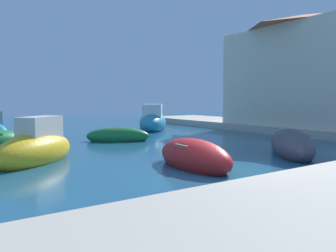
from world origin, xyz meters
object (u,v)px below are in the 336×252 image
at_px(moored_boat_6, 118,136).
at_px(quayside_tree, 285,87).
at_px(moored_boat_1, 153,122).
at_px(waterfront_building_main, 300,70).
at_px(moored_boat_9, 36,149).
at_px(moored_boat_4, 194,157).
at_px(moored_boat_8, 291,145).

xyz_separation_m(moored_boat_6, quayside_tree, (11.98, -1.44, 2.82)).
relative_size(moored_boat_1, waterfront_building_main, 0.52).
bearing_deg(moored_boat_9, moored_boat_1, 178.98).
distance_m(moored_boat_1, moored_boat_9, 13.10).
xyz_separation_m(moored_boat_1, moored_boat_6, (-5.01, -4.76, -0.33)).
relative_size(moored_boat_6, waterfront_building_main, 0.35).
relative_size(moored_boat_4, moored_boat_9, 0.92).
distance_m(moored_boat_1, moored_boat_4, 13.67).
bearing_deg(moored_boat_8, moored_boat_6, 70.40).
height_order(moored_boat_4, moored_boat_6, moored_boat_4).
xyz_separation_m(moored_boat_4, moored_boat_9, (-4.08, 3.80, 0.14)).
bearing_deg(moored_boat_1, quayside_tree, -96.86).
xyz_separation_m(moored_boat_4, moored_boat_8, (4.84, -0.18, 0.02)).
distance_m(moored_boat_9, waterfront_building_main, 17.76).
distance_m(moored_boat_8, moored_boat_9, 9.77).
distance_m(waterfront_building_main, quayside_tree, 1.51).
relative_size(moored_boat_9, quayside_tree, 0.98).
distance_m(moored_boat_8, waterfront_building_main, 10.72).
bearing_deg(waterfront_building_main, moored_boat_9, -175.12).
distance_m(moored_boat_8, quayside_tree, 10.53).
relative_size(moored_boat_4, moored_boat_6, 1.01).
bearing_deg(moored_boat_4, moored_boat_8, 90.08).
xyz_separation_m(moored_boat_4, quayside_tree, (12.80, 6.16, 2.75)).
height_order(moored_boat_1, moored_boat_9, moored_boat_1).
bearing_deg(quayside_tree, moored_boat_4, -154.32).
distance_m(moored_boat_1, quayside_tree, 9.65).
bearing_deg(moored_boat_4, moored_boat_1, 156.98).
bearing_deg(moored_boat_9, waterfront_building_main, 143.06).
distance_m(moored_boat_4, moored_boat_8, 4.85).
height_order(moored_boat_8, moored_boat_9, moored_boat_9).
relative_size(moored_boat_1, moored_boat_6, 1.50).
bearing_deg(moored_boat_8, moored_boat_4, 130.92).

